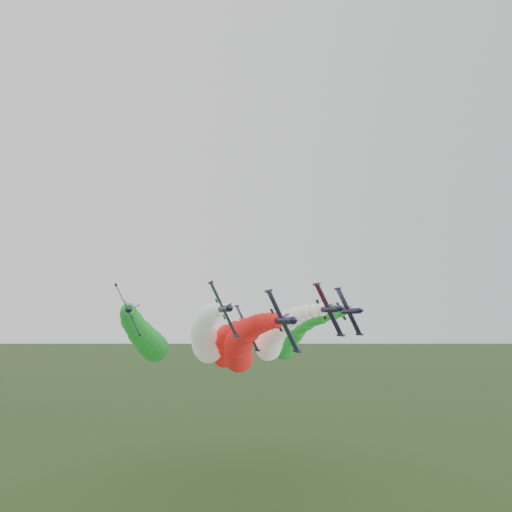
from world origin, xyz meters
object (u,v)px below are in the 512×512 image
(jet_outer_right, at_px, (290,337))
(jet_outer_left, at_px, (146,338))
(jet_inner_left, at_px, (206,339))
(jet_inner_right, at_px, (273,337))
(jet_trail, at_px, (224,348))
(jet_lead, at_px, (240,347))

(jet_outer_right, bearing_deg, jet_outer_left, 176.64)
(jet_inner_left, height_order, jet_inner_right, jet_inner_right)
(jet_inner_right, height_order, jet_outer_right, jet_inner_right)
(jet_outer_left, relative_size, jet_trail, 1.01)
(jet_lead, distance_m, jet_outer_right, 29.24)
(jet_inner_left, bearing_deg, jet_trail, 63.20)
(jet_inner_right, xyz_separation_m, jet_outer_left, (-34.92, 12.59, -0.23))
(jet_trail, bearing_deg, jet_inner_left, -116.80)
(jet_inner_left, distance_m, jet_trail, 18.90)
(jet_inner_left, bearing_deg, jet_outer_right, 15.69)
(jet_inner_right, bearing_deg, jet_inner_left, 172.89)
(jet_lead, height_order, jet_inner_right, jet_inner_right)
(jet_outer_right, bearing_deg, jet_inner_left, -164.31)
(jet_lead, height_order, jet_outer_left, jet_outer_left)
(jet_outer_right, bearing_deg, jet_lead, -134.87)
(jet_inner_left, distance_m, jet_outer_left, 19.01)
(jet_lead, bearing_deg, jet_trail, 86.82)
(jet_outer_left, distance_m, jet_trail, 25.47)
(jet_inner_right, bearing_deg, jet_outer_right, 49.95)
(jet_inner_left, relative_size, jet_outer_right, 1.00)
(jet_inner_left, xyz_separation_m, jet_outer_right, (27.34, 7.68, 0.03))
(jet_inner_right, height_order, jet_trail, jet_inner_right)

